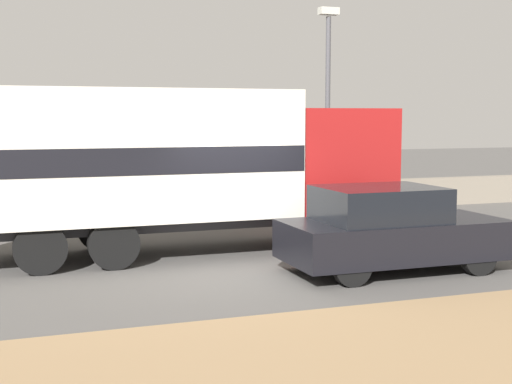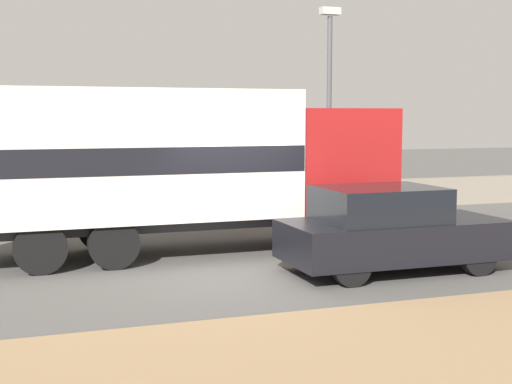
# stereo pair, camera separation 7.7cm
# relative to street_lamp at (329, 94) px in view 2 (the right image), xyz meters

# --- Properties ---
(ground_plane) EXTENTS (80.00, 80.00, 0.00)m
(ground_plane) POSITION_rel_street_lamp_xyz_m (-4.55, -6.09, -3.47)
(ground_plane) COLOR #514F4C
(dirt_shoulder_foreground) EXTENTS (60.00, 5.93, 0.04)m
(dirt_shoulder_foreground) POSITION_rel_street_lamp_xyz_m (-4.55, -12.22, -3.45)
(dirt_shoulder_foreground) COLOR #937551
(dirt_shoulder_foreground) RESTS_ON ground_plane
(stone_wall_backdrop) EXTENTS (60.00, 0.35, 0.88)m
(stone_wall_backdrop) POSITION_rel_street_lamp_xyz_m (-4.55, 0.84, -3.03)
(stone_wall_backdrop) COLOR gray
(stone_wall_backdrop) RESTS_ON ground_plane
(street_lamp) EXTENTS (0.56, 0.28, 5.88)m
(street_lamp) POSITION_rel_street_lamp_xyz_m (0.00, 0.00, 0.00)
(street_lamp) COLOR #4C4C51
(street_lamp) RESTS_ON ground_plane
(box_truck) EXTENTS (8.82, 2.54, 3.38)m
(box_truck) POSITION_rel_street_lamp_xyz_m (-5.48, -4.27, -1.54)
(box_truck) COLOR maroon
(box_truck) RESTS_ON ground_plane
(car_hatchback) EXTENTS (4.11, 1.83, 1.58)m
(car_hatchback) POSITION_rel_street_lamp_xyz_m (-2.15, -7.24, -2.69)
(car_hatchback) COLOR black
(car_hatchback) RESTS_ON ground_plane
(pedestrian) EXTENTS (0.35, 0.35, 1.60)m
(pedestrian) POSITION_rel_street_lamp_xyz_m (0.16, -0.93, -2.64)
(pedestrian) COLOR slate
(pedestrian) RESTS_ON ground_plane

